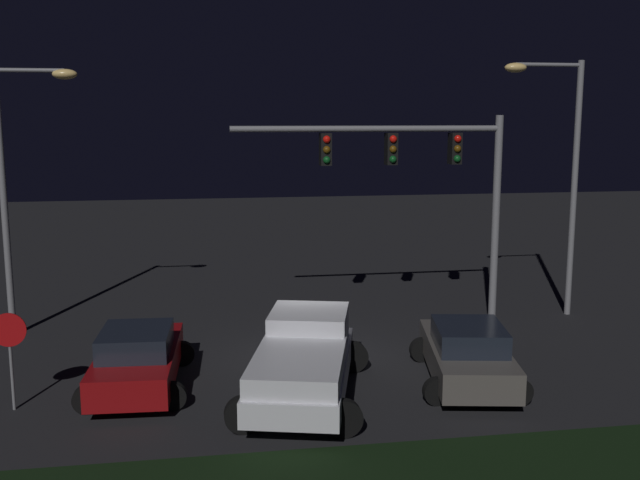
{
  "coord_description": "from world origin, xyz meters",
  "views": [
    {
      "loc": [
        -2.86,
        -18.85,
        6.46
      ],
      "look_at": [
        0.51,
        1.81,
        2.93
      ],
      "focal_mm": 41.23,
      "sensor_mm": 36.0,
      "label": 1
    }
  ],
  "objects": [
    {
      "name": "ground_plane",
      "position": [
        0.0,
        0.0,
        0.0
      ],
      "size": [
        80.0,
        80.0,
        0.0
      ],
      "primitive_type": "plane",
      "color": "black"
    },
    {
      "name": "pickup_truck",
      "position": [
        -0.59,
        -2.7,
        1.0
      ],
      "size": [
        3.77,
        5.73,
        1.8
      ],
      "rotation": [
        0.0,
        0.0,
        1.32
      ],
      "color": "silver",
      "rests_on": "ground_plane"
    },
    {
      "name": "car_sedan",
      "position": [
        -4.46,
        -1.52,
        0.74
      ],
      "size": [
        2.64,
        4.49,
        1.51
      ],
      "rotation": [
        0.0,
        0.0,
        1.52
      ],
      "color": "maroon",
      "rests_on": "ground_plane"
    },
    {
      "name": "car_sedan_far",
      "position": [
        3.47,
        -2.42,
        0.74
      ],
      "size": [
        2.99,
        4.65,
        1.51
      ],
      "rotation": [
        0.0,
        0.0,
        1.39
      ],
      "color": "#514C47",
      "rests_on": "ground_plane"
    },
    {
      "name": "traffic_signal_gantry",
      "position": [
        3.77,
        2.65,
        4.9
      ],
      "size": [
        8.32,
        0.56,
        6.5
      ],
      "color": "slate",
      "rests_on": "ground_plane"
    },
    {
      "name": "street_lamp_left",
      "position": [
        -8.05,
        3.53,
        4.97
      ],
      "size": [
        2.35,
        0.44,
        7.9
      ],
      "color": "slate",
      "rests_on": "ground_plane"
    },
    {
      "name": "street_lamp_right",
      "position": [
        8.5,
        3.11,
        5.16
      ],
      "size": [
        2.63,
        0.44,
        8.2
      ],
      "color": "slate",
      "rests_on": "ground_plane"
    },
    {
      "name": "stop_sign",
      "position": [
        -7.1,
        -2.44,
        1.56
      ],
      "size": [
        0.76,
        0.08,
        2.23
      ],
      "color": "slate",
      "rests_on": "ground_plane"
    }
  ]
}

